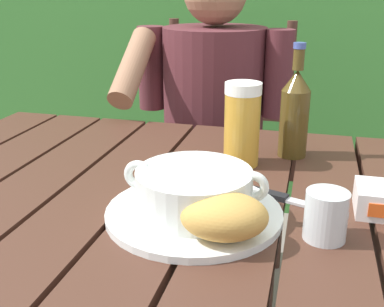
# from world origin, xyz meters

# --- Properties ---
(dining_table) EXTENTS (1.20, 0.96, 0.77)m
(dining_table) POSITION_xyz_m (0.00, 0.00, 0.67)
(dining_table) COLOR #46281D
(dining_table) RESTS_ON ground_plane
(chair_near_diner) EXTENTS (0.47, 0.42, 1.00)m
(chair_near_diner) POSITION_xyz_m (-0.08, 0.91, 0.49)
(chair_near_diner) COLOR #482A21
(chair_near_diner) RESTS_ON ground_plane
(person_eating) EXTENTS (0.48, 0.47, 1.20)m
(person_eating) POSITION_xyz_m (-0.08, 0.72, 0.71)
(person_eating) COLOR #57262C
(person_eating) RESTS_ON ground_plane
(serving_plate) EXTENTS (0.28, 0.28, 0.01)m
(serving_plate) POSITION_xyz_m (0.06, -0.03, 0.77)
(serving_plate) COLOR white
(serving_plate) RESTS_ON dining_table
(soup_bowl) EXTENTS (0.24, 0.19, 0.08)m
(soup_bowl) POSITION_xyz_m (0.06, -0.03, 0.82)
(soup_bowl) COLOR white
(soup_bowl) RESTS_ON serving_plate
(bread_roll) EXTENTS (0.14, 0.12, 0.07)m
(bread_roll) POSITION_xyz_m (0.12, -0.10, 0.81)
(bread_roll) COLOR gold
(bread_roll) RESTS_ON serving_plate
(beer_glass) EXTENTS (0.07, 0.07, 0.17)m
(beer_glass) POSITION_xyz_m (0.09, 0.23, 0.85)
(beer_glass) COLOR gold
(beer_glass) RESTS_ON dining_table
(beer_bottle) EXTENTS (0.06, 0.06, 0.24)m
(beer_bottle) POSITION_xyz_m (0.19, 0.30, 0.87)
(beer_bottle) COLOR #4D3B17
(beer_bottle) RESTS_ON dining_table
(water_glass_small) EXTENTS (0.06, 0.06, 0.07)m
(water_glass_small) POSITION_xyz_m (0.26, -0.05, 0.81)
(water_glass_small) COLOR silver
(water_glass_small) RESTS_ON dining_table
(table_knife) EXTENTS (0.17, 0.07, 0.01)m
(table_knife) POSITION_xyz_m (0.20, 0.07, 0.77)
(table_knife) COLOR silver
(table_knife) RESTS_ON dining_table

